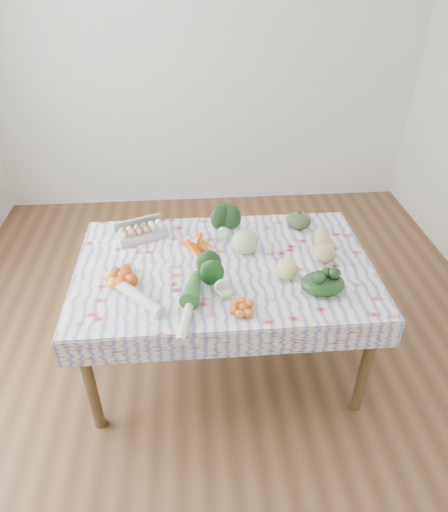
{
  "coord_description": "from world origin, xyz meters",
  "views": [
    {
      "loc": [
        -0.17,
        -2.06,
        2.27
      ],
      "look_at": [
        0.0,
        0.0,
        0.82
      ],
      "focal_mm": 32.0,
      "sensor_mm": 36.0,
      "label": 1
    }
  ],
  "objects_px": {
    "dining_table": "(224,276)",
    "cabbage": "(245,241)",
    "egg_carton": "(142,233)",
    "kabocha_squash": "(299,220)",
    "grapefruit": "(287,269)",
    "butternut_squash": "(323,244)"
  },
  "relations": [
    {
      "from": "dining_table",
      "to": "grapefruit",
      "type": "distance_m",
      "value": 0.38
    },
    {
      "from": "grapefruit",
      "to": "butternut_squash",
      "type": "bearing_deg",
      "value": 39.97
    },
    {
      "from": "dining_table",
      "to": "egg_carton",
      "type": "distance_m",
      "value": 0.58
    },
    {
      "from": "egg_carton",
      "to": "butternut_squash",
      "type": "bearing_deg",
      "value": -34.58
    },
    {
      "from": "egg_carton",
      "to": "grapefruit",
      "type": "relative_size",
      "value": 2.54
    },
    {
      "from": "dining_table",
      "to": "kabocha_squash",
      "type": "height_order",
      "value": "kabocha_squash"
    },
    {
      "from": "butternut_squash",
      "to": "grapefruit",
      "type": "distance_m",
      "value": 0.33
    },
    {
      "from": "dining_table",
      "to": "cabbage",
      "type": "height_order",
      "value": "cabbage"
    },
    {
      "from": "cabbage",
      "to": "grapefruit",
      "type": "xyz_separation_m",
      "value": [
        0.19,
        -0.26,
        -0.02
      ]
    },
    {
      "from": "butternut_squash",
      "to": "dining_table",
      "type": "bearing_deg",
      "value": -162.49
    },
    {
      "from": "dining_table",
      "to": "cabbage",
      "type": "distance_m",
      "value": 0.23
    },
    {
      "from": "dining_table",
      "to": "butternut_squash",
      "type": "xyz_separation_m",
      "value": [
        0.58,
        0.06,
        0.15
      ]
    },
    {
      "from": "cabbage",
      "to": "grapefruit",
      "type": "bearing_deg",
      "value": -53.64
    },
    {
      "from": "dining_table",
      "to": "grapefruit",
      "type": "height_order",
      "value": "grapefruit"
    },
    {
      "from": "egg_carton",
      "to": "grapefruit",
      "type": "height_order",
      "value": "grapefruit"
    },
    {
      "from": "kabocha_squash",
      "to": "cabbage",
      "type": "xyz_separation_m",
      "value": [
        -0.37,
        -0.25,
        0.02
      ]
    },
    {
      "from": "kabocha_squash",
      "to": "egg_carton",
      "type": "bearing_deg",
      "value": -176.4
    },
    {
      "from": "egg_carton",
      "to": "dining_table",
      "type": "bearing_deg",
      "value": -54.39
    },
    {
      "from": "egg_carton",
      "to": "kabocha_squash",
      "type": "distance_m",
      "value": 0.98
    },
    {
      "from": "kabocha_squash",
      "to": "grapefruit",
      "type": "bearing_deg",
      "value": -109.12
    },
    {
      "from": "egg_carton",
      "to": "kabocha_squash",
      "type": "bearing_deg",
      "value": -18.17
    },
    {
      "from": "kabocha_squash",
      "to": "butternut_squash",
      "type": "height_order",
      "value": "butternut_squash"
    }
  ]
}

